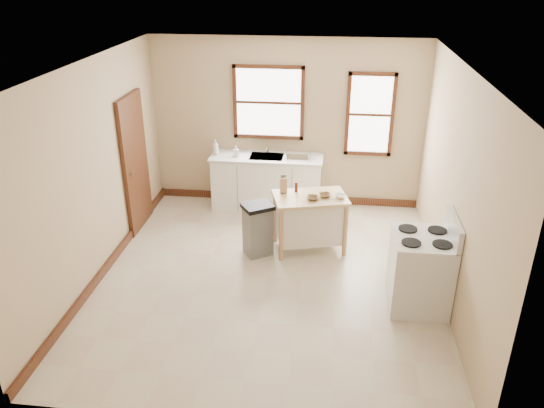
{
  "coord_description": "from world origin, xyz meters",
  "views": [
    {
      "loc": [
        0.76,
        -6.0,
        3.91
      ],
      "look_at": [
        0.0,
        0.4,
        0.9
      ],
      "focal_mm": 35.0,
      "sensor_mm": 36.0,
      "label": 1
    }
  ],
  "objects": [
    {
      "name": "floor",
      "position": [
        0.0,
        0.0,
        0.0
      ],
      "size": [
        5.0,
        5.0,
        0.0
      ],
      "primitive_type": "plane",
      "color": "beige",
      "rests_on": "ground"
    },
    {
      "name": "ceiling",
      "position": [
        0.0,
        0.0,
        2.8
      ],
      "size": [
        5.0,
        5.0,
        0.0
      ],
      "primitive_type": "plane",
      "rotation": [
        3.14,
        0.0,
        0.0
      ],
      "color": "white",
      "rests_on": "ground"
    },
    {
      "name": "wall_back",
      "position": [
        0.0,
        2.5,
        1.4
      ],
      "size": [
        4.5,
        0.04,
        2.8
      ],
      "primitive_type": "cube",
      "color": "tan",
      "rests_on": "ground"
    },
    {
      "name": "wall_left",
      "position": [
        -2.25,
        0.0,
        1.4
      ],
      "size": [
        0.04,
        5.0,
        2.8
      ],
      "primitive_type": "cube",
      "color": "tan",
      "rests_on": "ground"
    },
    {
      "name": "wall_right",
      "position": [
        2.25,
        0.0,
        1.4
      ],
      "size": [
        0.04,
        5.0,
        2.8
      ],
      "primitive_type": "cube",
      "color": "tan",
      "rests_on": "ground"
    },
    {
      "name": "window_main",
      "position": [
        -0.3,
        2.48,
        1.75
      ],
      "size": [
        1.17,
        0.06,
        1.22
      ],
      "primitive_type": null,
      "color": "#36150E",
      "rests_on": "wall_back"
    },
    {
      "name": "window_side",
      "position": [
        1.35,
        2.48,
        1.6
      ],
      "size": [
        0.77,
        0.06,
        1.37
      ],
      "primitive_type": null,
      "color": "#36150E",
      "rests_on": "wall_back"
    },
    {
      "name": "door_left",
      "position": [
        -2.21,
        1.3,
        1.05
      ],
      "size": [
        0.06,
        0.9,
        2.1
      ],
      "primitive_type": "cube",
      "color": "#36150E",
      "rests_on": "ground"
    },
    {
      "name": "baseboard_back",
      "position": [
        0.0,
        2.47,
        0.06
      ],
      "size": [
        4.5,
        0.04,
        0.12
      ],
      "primitive_type": "cube",
      "color": "#36150E",
      "rests_on": "ground"
    },
    {
      "name": "baseboard_left",
      "position": [
        -2.22,
        0.0,
        0.06
      ],
      "size": [
        0.04,
        5.0,
        0.12
      ],
      "primitive_type": "cube",
      "color": "#36150E",
      "rests_on": "ground"
    },
    {
      "name": "sink_counter",
      "position": [
        -0.3,
        2.2,
        0.46
      ],
      "size": [
        1.86,
        0.62,
        0.92
      ],
      "primitive_type": null,
      "color": "white",
      "rests_on": "ground"
    },
    {
      "name": "faucet",
      "position": [
        -0.3,
        2.38,
        1.03
      ],
      "size": [
        0.03,
        0.03,
        0.22
      ],
      "primitive_type": "cylinder",
      "color": "silver",
      "rests_on": "sink_counter"
    },
    {
      "name": "soap_bottle_a",
      "position": [
        -1.15,
        2.18,
        1.05
      ],
      "size": [
        0.12,
        0.12,
        0.26
      ],
      "primitive_type": "imported",
      "rotation": [
        0.0,
        0.0,
        0.21
      ],
      "color": "#B2B2B2",
      "rests_on": "sink_counter"
    },
    {
      "name": "soap_bottle_b",
      "position": [
        -0.8,
        2.14,
        1.01
      ],
      "size": [
        0.1,
        0.1,
        0.18
      ],
      "primitive_type": "imported",
      "rotation": [
        0.0,
        0.0,
        0.21
      ],
      "color": "#B2B2B2",
      "rests_on": "sink_counter"
    },
    {
      "name": "dish_rack",
      "position": [
        0.22,
        2.18,
        0.97
      ],
      "size": [
        0.39,
        0.3,
        0.1
      ],
      "primitive_type": null,
      "rotation": [
        0.0,
        0.0,
        0.03
      ],
      "color": "silver",
      "rests_on": "sink_counter"
    },
    {
      "name": "kitchen_island",
      "position": [
        0.5,
        0.86,
        0.42
      ],
      "size": [
        1.15,
        0.89,
        0.84
      ],
      "primitive_type": null,
      "rotation": [
        0.0,
        0.0,
        0.26
      ],
      "color": "tan",
      "rests_on": "ground"
    },
    {
      "name": "knife_block",
      "position": [
        0.1,
        0.96,
        0.94
      ],
      "size": [
        0.12,
        0.12,
        0.2
      ],
      "primitive_type": null,
      "rotation": [
        0.0,
        0.0,
        0.19
      ],
      "color": "tan",
      "rests_on": "kitchen_island"
    },
    {
      "name": "pepper_grinder",
      "position": [
        0.28,
        0.99,
        0.91
      ],
      "size": [
        0.06,
        0.06,
        0.15
      ],
      "primitive_type": "cylinder",
      "rotation": [
        0.0,
        0.0,
        0.5
      ],
      "color": "#481F13",
      "rests_on": "kitchen_island"
    },
    {
      "name": "bowl_a",
      "position": [
        0.53,
        0.76,
        0.86
      ],
      "size": [
        0.18,
        0.18,
        0.04
      ],
      "primitive_type": "imported",
      "rotation": [
        0.0,
        0.0,
        0.02
      ],
      "color": "brown",
      "rests_on": "kitchen_island"
    },
    {
      "name": "bowl_b",
      "position": [
        0.7,
        0.87,
        0.86
      ],
      "size": [
        0.23,
        0.23,
        0.04
      ],
      "primitive_type": "imported",
      "rotation": [
        0.0,
        0.0,
        0.4
      ],
      "color": "brown",
      "rests_on": "kitchen_island"
    },
    {
      "name": "bowl_c",
      "position": [
        0.91,
        0.86,
        0.86
      ],
      "size": [
        0.15,
        0.15,
        0.05
      ],
      "primitive_type": "imported",
      "rotation": [
        0.0,
        0.0,
        0.0
      ],
      "color": "white",
      "rests_on": "kitchen_island"
    },
    {
      "name": "trash_bin",
      "position": [
        -0.23,
        0.61,
        0.39
      ],
      "size": [
        0.52,
        0.5,
        0.78
      ],
      "primitive_type": null,
      "rotation": [
        0.0,
        0.0,
        0.58
      ],
      "color": "slate",
      "rests_on": "ground"
    },
    {
      "name": "gas_stove",
      "position": [
        1.89,
        -0.37,
        0.6
      ],
      "size": [
        0.75,
        0.76,
        1.21
      ],
      "primitive_type": null,
      "color": "silver",
      "rests_on": "ground"
    }
  ]
}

